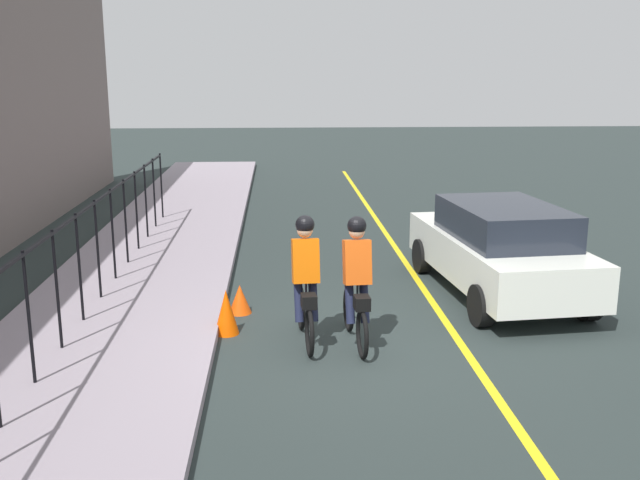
{
  "coord_description": "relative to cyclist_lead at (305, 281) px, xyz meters",
  "views": [
    {
      "loc": [
        -9.26,
        0.93,
        3.71
      ],
      "look_at": [
        2.31,
        0.24,
        1.0
      ],
      "focal_mm": 40.59,
      "sensor_mm": 36.0,
      "label": 1
    }
  ],
  "objects": [
    {
      "name": "traffic_cone_far",
      "position": [
        1.38,
        0.98,
        -0.68
      ],
      "size": [
        0.36,
        0.36,
        0.46
      ],
      "primitive_type": "cone",
      "color": "#F94D0B",
      "rests_on": "ground"
    },
    {
      "name": "traffic_cone_near",
      "position": [
        0.47,
        1.13,
        -0.58
      ],
      "size": [
        0.36,
        0.36,
        0.66
      ],
      "primitive_type": "cone",
      "color": "#F64E03",
      "rests_on": "ground"
    },
    {
      "name": "sidewalk",
      "position": [
        -0.23,
        2.84,
        -0.84
      ],
      "size": [
        40.0,
        3.2,
        0.15
      ],
      "primitive_type": "cube",
      "color": "gray",
      "rests_on": "ground"
    },
    {
      "name": "patrol_sedan",
      "position": [
        2.09,
        -3.34,
        -0.09
      ],
      "size": [
        4.56,
        2.27,
        1.58
      ],
      "rotation": [
        0.0,
        0.0,
        0.1
      ],
      "color": "white",
      "rests_on": "ground"
    },
    {
      "name": "cyclist_follow",
      "position": [
        -0.11,
        -0.69,
        0.0
      ],
      "size": [
        1.71,
        0.38,
        1.83
      ],
      "rotation": [
        0.0,
        0.0,
        0.07
      ],
      "color": "black",
      "rests_on": "ground"
    },
    {
      "name": "lane_line_centre",
      "position": [
        -0.23,
        -2.16,
        -0.91
      ],
      "size": [
        36.0,
        0.12,
        0.01
      ],
      "primitive_type": "cube",
      "color": "yellow",
      "rests_on": "ground"
    },
    {
      "name": "cyclist_lead",
      "position": [
        0.0,
        0.0,
        0.0
      ],
      "size": [
        1.71,
        0.38,
        1.83
      ],
      "rotation": [
        0.0,
        0.0,
        0.07
      ],
      "color": "black",
      "rests_on": "ground"
    },
    {
      "name": "iron_fence",
      "position": [
        0.77,
        3.24,
        0.33
      ],
      "size": [
        15.4,
        0.04,
        1.6
      ],
      "color": "black",
      "rests_on": "sidewalk"
    },
    {
      "name": "ground_plane",
      "position": [
        -0.23,
        -0.56,
        -0.91
      ],
      "size": [
        80.0,
        80.0,
        0.0
      ],
      "primitive_type": "plane",
      "color": "#27302F"
    }
  ]
}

